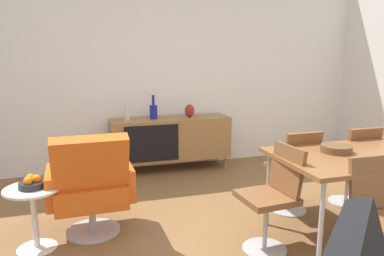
{
  "coord_description": "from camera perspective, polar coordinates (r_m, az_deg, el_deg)",
  "views": [
    {
      "loc": [
        -0.92,
        -2.45,
        1.57
      ],
      "look_at": [
        -0.03,
        0.46,
        0.95
      ],
      "focal_mm": 34.45,
      "sensor_mm": 36.0,
      "label": 1
    }
  ],
  "objects": [
    {
      "name": "vase_ceramic_small",
      "position": [
        4.89,
        -6.0,
        2.61
      ],
      "size": [
        0.1,
        0.1,
        0.32
      ],
      "color": "navy",
      "rests_on": "sideboard"
    },
    {
      "name": "dining_chair_front_left",
      "position": [
        2.95,
        27.4,
        -11.81
      ],
      "size": [
        0.41,
        0.43,
        0.86
      ],
      "color": "brown",
      "rests_on": "ground_plane"
    },
    {
      "name": "dining_chair_back_right",
      "position": [
        4.18,
        23.68,
        -4.83
      ],
      "size": [
        0.4,
        0.43,
        0.86
      ],
      "color": "brown",
      "rests_on": "ground_plane"
    },
    {
      "name": "lounge_chair_red",
      "position": [
        3.31,
        -15.39,
        -8.44
      ],
      "size": [
        0.73,
        0.67,
        0.95
      ],
      "color": "#D85919",
      "rests_on": "ground_plane"
    },
    {
      "name": "vase_cobalt",
      "position": [
        5.02,
        -0.38,
        2.69
      ],
      "size": [
        0.13,
        0.13,
        0.18
      ],
      "color": "maroon",
      "rests_on": "sideboard"
    },
    {
      "name": "dining_chair_near_window",
      "position": [
        3.06,
        12.45,
        -9.96
      ],
      "size": [
        0.45,
        0.43,
        0.86
      ],
      "color": "brown",
      "rests_on": "ground_plane"
    },
    {
      "name": "fruit_bowl",
      "position": [
        3.22,
        -23.57,
        -7.82
      ],
      "size": [
        0.2,
        0.2,
        0.11
      ],
      "color": "#262628",
      "rests_on": "side_table_round"
    },
    {
      "name": "vase_sculptural_dark",
      "position": [
        4.84,
        -10.02,
        2.56
      ],
      "size": [
        0.06,
        0.06,
        0.24
      ],
      "color": "beige",
      "rests_on": "sideboard"
    },
    {
      "name": "dining_chair_back_left",
      "position": [
        3.77,
        15.53,
        -5.97
      ],
      "size": [
        0.41,
        0.43,
        0.86
      ],
      "color": "brown",
      "rests_on": "ground_plane"
    },
    {
      "name": "dining_table",
      "position": [
        3.49,
        25.52,
        -4.17
      ],
      "size": [
        1.6,
        0.9,
        0.74
      ],
      "color": "brown",
      "rests_on": "ground_plane"
    },
    {
      "name": "wooden_bowl_on_table",
      "position": [
        3.39,
        21.42,
        -3.01
      ],
      "size": [
        0.26,
        0.26,
        0.06
      ],
      "primitive_type": "cylinder",
      "color": "brown",
      "rests_on": "dining_table"
    },
    {
      "name": "side_table_round",
      "position": [
        3.3,
        -23.26,
        -11.74
      ],
      "size": [
        0.44,
        0.44,
        0.52
      ],
      "color": "white",
      "rests_on": "ground_plane"
    },
    {
      "name": "wall_back",
      "position": [
        5.14,
        -6.78,
        9.46
      ],
      "size": [
        6.8,
        0.12,
        2.8
      ],
      "primitive_type": "cube",
      "color": "white",
      "rests_on": "ground_plane"
    },
    {
      "name": "sideboard",
      "position": [
        5.01,
        -3.35,
        -1.61
      ],
      "size": [
        1.6,
        0.45,
        0.72
      ],
      "color": "olive",
      "rests_on": "ground_plane"
    }
  ]
}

